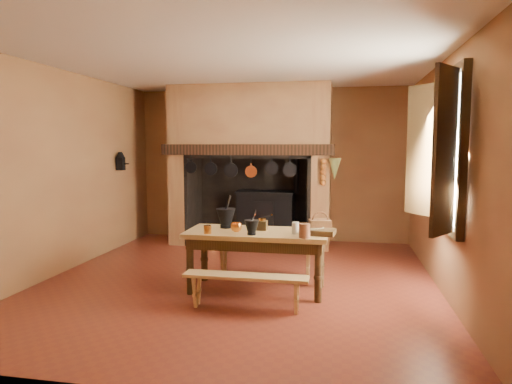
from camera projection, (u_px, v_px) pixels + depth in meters
floor at (239, 281)px, 5.95m from camera, size 5.50×5.50×0.00m
ceiling at (238, 62)px, 5.67m from camera, size 5.50×5.50×0.00m
back_wall at (271, 165)px, 8.50m from camera, size 5.00×0.02×2.80m
wall_left at (62, 172)px, 6.28m from camera, size 0.02×5.50×2.80m
wall_right at (446, 176)px, 5.35m from camera, size 0.02×5.50×2.80m
wall_front at (149, 198)px, 3.13m from camera, size 5.00×0.02×2.80m
chimney_breast at (251, 143)px, 8.08m from camera, size 2.95×0.96×2.80m
iron_range at (266, 216)px, 8.31m from camera, size 1.12×0.55×1.60m
hearth_pans at (210, 237)px, 8.31m from camera, size 0.51×0.62×0.20m
hanging_pans at (243, 169)px, 7.65m from camera, size 1.92×0.29×0.27m
onion_string at (323, 172)px, 7.38m from camera, size 0.12×0.10×0.46m
herb_bunch at (335, 169)px, 7.35m from camera, size 0.20×0.20×0.35m
window at (441, 151)px, 4.96m from camera, size 0.39×1.75×1.76m
wall_coffee_mill at (121, 160)px, 7.77m from camera, size 0.23×0.16×0.31m
work_table at (257, 240)px, 5.50m from camera, size 1.69×0.75×0.73m
bench_front at (246, 283)px, 4.89m from camera, size 1.35×0.24×0.38m
bench_back at (265, 255)px, 6.12m from camera, size 1.42×0.25×0.40m
mortar_large at (226, 217)px, 5.68m from camera, size 0.24×0.24×0.41m
mortar_small at (252, 226)px, 5.24m from camera, size 0.17×0.17×0.29m
coffee_grinder at (262, 225)px, 5.54m from camera, size 0.16×0.12×0.18m
brass_mug_a at (208, 229)px, 5.31m from camera, size 0.09×0.09×0.10m
brass_mug_b at (265, 224)px, 5.76m from camera, size 0.08×0.08×0.08m
mixing_bowl at (311, 229)px, 5.40m from camera, size 0.38×0.38×0.07m
stoneware_crock at (305, 231)px, 5.08m from camera, size 0.13×0.13×0.16m
glass_jar at (295, 228)px, 5.29m from camera, size 0.08×0.08×0.14m
wicker_basket at (320, 225)px, 5.45m from camera, size 0.28×0.23×0.24m
wooden_tray at (319, 232)px, 5.27m from camera, size 0.39×0.30×0.06m
brass_cup at (236, 227)px, 5.44m from camera, size 0.18×0.18×0.11m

